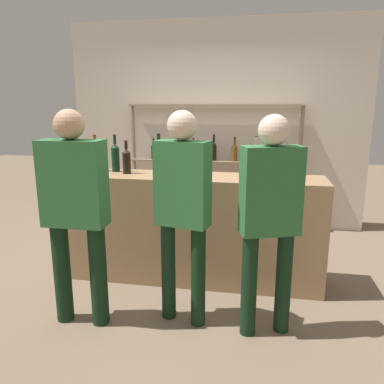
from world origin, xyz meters
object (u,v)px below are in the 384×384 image
counter_bottle_2 (96,157)px  cork_jar (284,172)px  counter_bottle_3 (127,161)px  counter_bottle_0 (159,158)px  customer_right (270,210)px  ice_bucket (253,167)px  customer_center (183,202)px  customer_left (75,204)px  counter_bottle_4 (115,157)px  counter_bottle_1 (171,163)px

counter_bottle_2 → cork_jar: (1.83, -0.17, -0.07)m
counter_bottle_3 → counter_bottle_0: bearing=22.0°
cork_jar → customer_right: 0.75m
ice_bucket → customer_center: (-0.50, -0.77, -0.15)m
counter_bottle_2 → ice_bucket: (1.56, -0.08, -0.05)m
customer_left → counter_bottle_0: bearing=-20.2°
counter_bottle_0 → counter_bottle_3: 0.32m
ice_bucket → counter_bottle_2: bearing=177.1°
customer_left → customer_center: (0.79, 0.16, 0.02)m
counter_bottle_4 → cork_jar: bearing=-6.2°
counter_bottle_4 → customer_right: (1.50, -0.90, -0.22)m
ice_bucket → customer_left: size_ratio=0.12×
counter_bottle_0 → counter_bottle_4: counter_bottle_0 is taller
cork_jar → customer_left: size_ratio=0.09×
counter_bottle_4 → cork_jar: (1.62, -0.18, -0.07)m
counter_bottle_3 → customer_right: 1.59m
counter_bottle_1 → ice_bucket: size_ratio=1.79×
counter_bottle_2 → counter_bottle_3: (0.35, -0.08, -0.02)m
counter_bottle_1 → counter_bottle_3: bearing=161.4°
cork_jar → counter_bottle_1: bearing=-175.8°
counter_bottle_4 → customer_left: 1.04m
counter_bottle_1 → counter_bottle_2: size_ratio=0.97×
ice_bucket → customer_left: 1.59m
counter_bottle_1 → ice_bucket: (0.73, 0.16, -0.04)m
counter_bottle_2 → ice_bucket: size_ratio=1.84×
cork_jar → counter_bottle_2: bearing=174.7°
cork_jar → customer_center: size_ratio=0.09×
ice_bucket → cork_jar: bearing=-18.7°
counter_bottle_4 → customer_right: 1.76m
cork_jar → counter_bottle_4: bearing=173.8°
customer_right → counter_bottle_1: bearing=34.5°
counter_bottle_0 → counter_bottle_4: size_ratio=1.00×
customer_center → customer_right: 0.64m
cork_jar → customer_center: 1.03m
counter_bottle_0 → ice_bucket: bearing=-7.1°
counter_bottle_3 → counter_bottle_4: size_ratio=0.85×
counter_bottle_0 → counter_bottle_2: counter_bottle_0 is taller
counter_bottle_4 → cork_jar: 1.64m
counter_bottle_0 → ice_bucket: 0.92m
counter_bottle_0 → cork_jar: size_ratio=2.53×
counter_bottle_0 → cork_jar: (1.19, -0.21, -0.07)m
ice_bucket → counter_bottle_0: bearing=172.9°
counter_bottle_0 → customer_right: 1.42m
counter_bottle_3 → cork_jar: size_ratio=2.15×
counter_bottle_4 → counter_bottle_2: bearing=-177.9°
counter_bottle_2 → customer_left: bearing=-74.6°
counter_bottle_2 → counter_bottle_3: 0.36m
counter_bottle_2 → counter_bottle_4: bearing=2.1°
counter_bottle_2 → counter_bottle_0: bearing=3.2°
ice_bucket → customer_right: 0.84m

